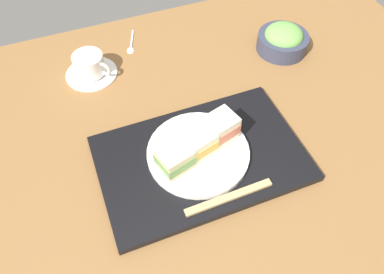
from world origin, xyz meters
The scene contains 10 objects.
ground_plane centered at (0.00, 0.00, -1.50)cm, with size 140.00×100.00×3.00cm, color brown.
serving_tray centered at (-3.23, -4.95, 0.79)cm, with size 42.55×27.41×1.58cm, color black.
sandwich_plate centered at (-3.67, -4.35, 2.24)cm, with size 21.35×21.35×1.31cm, color white.
sandwich_near centered at (-9.33, -6.12, 5.41)cm, with size 7.74×7.14×5.03cm.
sandwich_middle centered at (-3.67, -4.35, 5.69)cm, with size 7.59×7.09×5.59cm.
sandwich_far centered at (2.00, -2.57, 5.91)cm, with size 7.54×7.04×6.04cm.
salad_bowl centered at (30.82, 20.98, 3.19)cm, with size 13.45×13.45×7.30cm.
chopsticks_pair centered at (-1.97, -15.99, 1.93)cm, with size 18.16×1.71×0.70cm.
coffee_cup centered at (-19.14, 29.85, 2.59)cm, with size 13.04×13.04×5.95cm.
teaspoon centered at (-6.96, 36.70, 0.35)cm, with size 4.69×10.00×0.80cm.
Camera 1 is at (-21.07, -45.38, 65.42)cm, focal length 34.73 mm.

